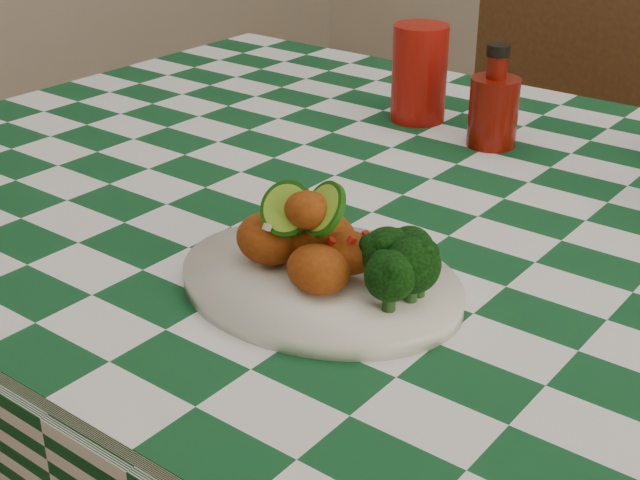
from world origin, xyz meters
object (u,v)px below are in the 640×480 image
Objects in this scene: ketchup_bottle at (495,96)px; wooden_chair_left at (496,199)px; red_tumbler at (419,73)px; fried_chicken_pile at (314,233)px; plate at (320,283)px.

ketchup_bottle is 0.15× the size of wooden_chair_left.
ketchup_bottle is at bearing -13.11° from red_tumbler.
wooden_chair_left is (-0.25, 0.55, -0.40)m from ketchup_bottle.
fried_chicken_pile is 0.47m from ketchup_bottle.
plate is 0.48m from ketchup_bottle.
red_tumbler is (-0.20, 0.50, 0.01)m from fried_chicken_pile.
fried_chicken_pile is at bearing -68.46° from red_tumbler.
red_tumbler reaches higher than wooden_chair_left.
ketchup_bottle is (0.14, -0.03, -0.00)m from red_tumbler.
wooden_chair_left reaches higher than plate.
red_tumbler reaches higher than ketchup_bottle.
red_tumbler reaches higher than plate.
plate is at bearing -82.03° from ketchup_bottle.
wooden_chair_left is at bearing 106.69° from fried_chicken_pile.
fried_chicken_pile is at bearing -82.95° from ketchup_bottle.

